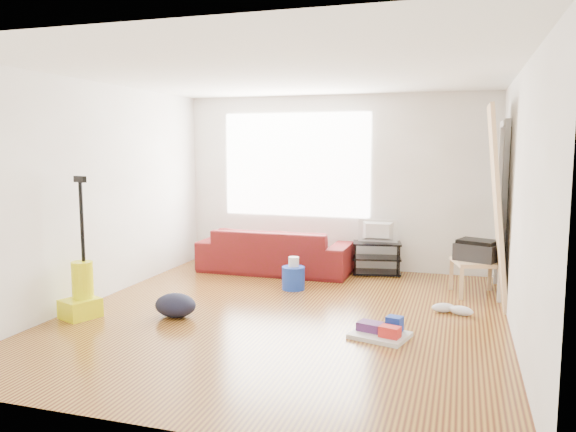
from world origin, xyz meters
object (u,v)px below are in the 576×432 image
(side_table, at_px, (477,266))
(vacuum, at_px, (81,291))
(bucket, at_px, (293,289))
(tv_stand, at_px, (377,258))
(sofa, at_px, (275,272))
(cleaning_tray, at_px, (382,331))
(backpack, at_px, (176,317))

(side_table, relative_size, vacuum, 0.43)
(bucket, bearing_deg, tv_stand, 52.59)
(sofa, height_order, bucket, sofa)
(cleaning_tray, bearing_deg, tv_stand, 99.41)
(backpack, bearing_deg, vacuum, -156.59)
(tv_stand, distance_m, bucket, 1.45)
(backpack, bearing_deg, bucket, 65.66)
(sofa, relative_size, backpack, 4.76)
(tv_stand, height_order, bucket, tv_stand)
(tv_stand, distance_m, backpack, 3.12)
(cleaning_tray, xyz_separation_m, backpack, (-2.15, -0.01, -0.06))
(tv_stand, distance_m, vacuum, 3.92)
(cleaning_tray, bearing_deg, bucket, 131.94)
(cleaning_tray, relative_size, backpack, 1.33)
(sofa, height_order, vacuum, vacuum)
(side_table, bearing_deg, vacuum, -151.50)
(side_table, height_order, bucket, side_table)
(backpack, bearing_deg, cleaning_tray, 6.24)
(side_table, xyz_separation_m, cleaning_tray, (-0.87, -1.85, -0.30))
(sofa, bearing_deg, bucket, 121.29)
(bucket, xyz_separation_m, backpack, (-0.85, -1.45, 0.00))
(tv_stand, relative_size, side_table, 1.12)
(side_table, relative_size, cleaning_tray, 1.07)
(sofa, bearing_deg, tv_stand, -169.06)
(sofa, height_order, backpack, sofa)
(tv_stand, distance_m, side_table, 1.50)
(bucket, height_order, vacuum, vacuum)
(tv_stand, distance_m, cleaning_tray, 2.62)
(side_table, distance_m, bucket, 2.23)
(bucket, relative_size, backpack, 0.64)
(side_table, xyz_separation_m, vacuum, (-3.95, -2.14, -0.08))
(side_table, relative_size, bucket, 2.22)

